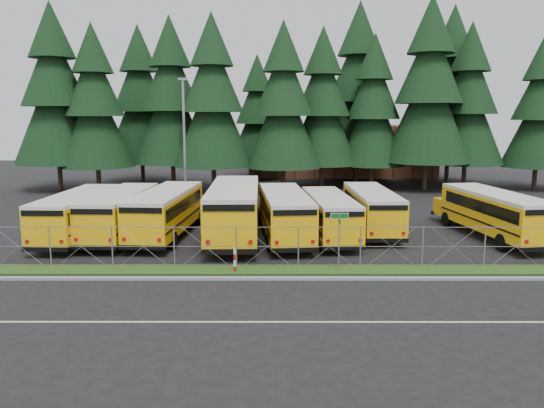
{
  "coord_description": "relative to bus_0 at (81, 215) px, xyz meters",
  "views": [
    {
      "loc": [
        -2.24,
        -25.85,
        7.27
      ],
      "look_at": [
        -2.28,
        4.0,
        2.24
      ],
      "focal_mm": 35.0,
      "sensor_mm": 36.0,
      "label": 1
    }
  ],
  "objects": [
    {
      "name": "grass_verge",
      "position": [
        13.67,
        -6.77,
        -1.34
      ],
      "size": [
        50.0,
        1.4,
        0.06
      ],
      "primitive_type": "cube",
      "color": "#204213",
      "rests_on": "ground"
    },
    {
      "name": "striped_bollard",
      "position": [
        9.66,
        -7.07,
        -0.77
      ],
      "size": [
        0.11,
        0.11,
        1.2
      ],
      "primitive_type": "cylinder",
      "color": "#B20C0C",
      "rests_on": "ground"
    },
    {
      "name": "bus_0",
      "position": [
        0.0,
        0.0,
        0.0
      ],
      "size": [
        2.81,
        10.49,
        2.73
      ],
      "primitive_type": null,
      "rotation": [
        0.0,
        0.0,
        -0.03
      ],
      "color": "#FFA908",
      "rests_on": "ground"
    },
    {
      "name": "conifer_0",
      "position": [
        -9.42,
        20.69,
        7.56
      ],
      "size": [
        8.07,
        8.07,
        17.85
      ],
      "primitive_type": null,
      "color": "black",
      "rests_on": "ground"
    },
    {
      "name": "conifer_13",
      "position": [
        30.2,
        25.98,
        7.9
      ],
      "size": [
        8.38,
        8.38,
        18.52
      ],
      "primitive_type": null,
      "color": "black",
      "rests_on": "ground"
    },
    {
      "name": "conifer_5",
      "position": [
        16.37,
        22.47,
        6.56
      ],
      "size": [
        7.17,
        7.17,
        15.85
      ],
      "primitive_type": null,
      "color": "black",
      "rests_on": "ground"
    },
    {
      "name": "ground",
      "position": [
        13.67,
        -5.07,
        -1.37
      ],
      "size": [
        120.0,
        120.0,
        0.0
      ],
      "primitive_type": "plane",
      "color": "black",
      "rests_on": "ground"
    },
    {
      "name": "road_lane_line",
      "position": [
        13.67,
        -13.07,
        -1.36
      ],
      "size": [
        50.0,
        0.12,
        0.01
      ],
      "primitive_type": "cube",
      "color": "beige",
      "rests_on": "ground"
    },
    {
      "name": "conifer_12",
      "position": [
        20.59,
        26.89,
        8.18
      ],
      "size": [
        8.63,
        8.63,
        19.08
      ],
      "primitive_type": null,
      "color": "black",
      "rests_on": "ground"
    },
    {
      "name": "bus_3",
      "position": [
        9.16,
        0.03,
        0.24
      ],
      "size": [
        3.16,
        12.27,
        3.2
      ],
      "primitive_type": null,
      "rotation": [
        0.0,
        0.0,
        0.02
      ],
      "color": "#FFA908",
      "rests_on": "ground"
    },
    {
      "name": "chainlink_fence",
      "position": [
        13.67,
        -6.07,
        -0.37
      ],
      "size": [
        44.0,
        0.1,
        2.0
      ],
      "primitive_type": null,
      "color": "#94979D",
      "rests_on": "ground"
    },
    {
      "name": "conifer_10",
      "position": [
        -3.04,
        27.79,
        7.07
      ],
      "size": [
        7.63,
        7.63,
        16.87
      ],
      "primitive_type": null,
      "color": "black",
      "rests_on": "ground"
    },
    {
      "name": "conifer_11",
      "position": [
        9.7,
        29.33,
        5.61
      ],
      "size": [
        6.31,
        6.31,
        13.95
      ],
      "primitive_type": null,
      "color": "black",
      "rests_on": "ground"
    },
    {
      "name": "conifer_1",
      "position": [
        -5.47,
        20.14,
        6.55
      ],
      "size": [
        7.16,
        7.16,
        15.83
      ],
      "primitive_type": null,
      "color": "black",
      "rests_on": "ground"
    },
    {
      "name": "conifer_4",
      "position": [
        12.43,
        19.43,
        6.58
      ],
      "size": [
        7.19,
        7.19,
        15.9
      ],
      "primitive_type": null,
      "color": "black",
      "rests_on": "ground"
    },
    {
      "name": "bus_5",
      "position": [
        14.77,
        0.16,
        -0.08
      ],
      "size": [
        3.07,
        9.97,
        2.58
      ],
      "primitive_type": null,
      "rotation": [
        0.0,
        0.0,
        0.08
      ],
      "color": "#FFA908",
      "rests_on": "ground"
    },
    {
      "name": "brick_building",
      "position": [
        19.67,
        34.93,
        1.63
      ],
      "size": [
        22.0,
        10.0,
        6.0
      ],
      "primitive_type": "cube",
      "color": "brown",
      "rests_on": "ground"
    },
    {
      "name": "conifer_8",
      "position": [
        30.84,
        22.53,
        6.77
      ],
      "size": [
        7.36,
        7.36,
        16.27
      ],
      "primitive_type": null,
      "color": "black",
      "rests_on": "ground"
    },
    {
      "name": "conifer_7",
      "position": [
        26.43,
        21.01,
        7.87
      ],
      "size": [
        8.35,
        8.35,
        18.47
      ],
      "primitive_type": null,
      "color": "black",
      "rests_on": "ground"
    },
    {
      "name": "bus_1",
      "position": [
        2.39,
        0.38,
        0.01
      ],
      "size": [
        2.88,
        10.58,
        2.75
      ],
      "primitive_type": null,
      "rotation": [
        0.0,
        0.0,
        -0.04
      ],
      "color": "#FFA908",
      "rests_on": "ground"
    },
    {
      "name": "light_standard",
      "position": [
        4.36,
        11.68,
        4.14
      ],
      "size": [
        0.7,
        0.35,
        10.14
      ],
      "color": "#94979D",
      "rests_on": "ground"
    },
    {
      "name": "curb",
      "position": [
        13.67,
        -8.17,
        -1.31
      ],
      "size": [
        50.0,
        0.25,
        0.12
      ],
      "primitive_type": "cube",
      "color": "gray",
      "rests_on": "ground"
    },
    {
      "name": "conifer_3",
      "position": [
        5.79,
        19.52,
        6.96
      ],
      "size": [
        7.53,
        7.53,
        16.66
      ],
      "primitive_type": null,
      "color": "black",
      "rests_on": "ground"
    },
    {
      "name": "conifer_9",
      "position": [
        37.39,
        21.26,
        6.14
      ],
      "size": [
        6.78,
        6.78,
        15.0
      ],
      "primitive_type": null,
      "color": "black",
      "rests_on": "ground"
    },
    {
      "name": "bus_4",
      "position": [
        12.11,
        -0.06,
        0.04
      ],
      "size": [
        3.46,
        10.87,
        2.8
      ],
      "primitive_type": null,
      "rotation": [
        0.0,
        0.0,
        0.09
      ],
      "color": "#FFA908",
      "rests_on": "ground"
    },
    {
      "name": "conifer_6",
      "position": [
        21.46,
        22.63,
        6.23
      ],
      "size": [
        6.87,
        6.87,
        15.2
      ],
      "primitive_type": null,
      "color": "black",
      "rests_on": "ground"
    },
    {
      "name": "conifer_2",
      "position": [
        1.35,
        22.51,
        7.09
      ],
      "size": [
        7.64,
        7.64,
        16.91
      ],
      "primitive_type": null,
      "color": "black",
      "rests_on": "ground"
    },
    {
      "name": "bus_east",
      "position": [
        24.47,
        0.08,
        0.03
      ],
      "size": [
        3.95,
        10.88,
        2.79
      ],
      "primitive_type": null,
      "rotation": [
        0.0,
        0.0,
        0.14
      ],
      "color": "#FFA908",
      "rests_on": "ground"
    },
    {
      "name": "bus_6",
      "position": [
        17.6,
        1.89,
        -0.04
      ],
      "size": [
        2.57,
        10.15,
        2.65
      ],
      "primitive_type": null,
      "rotation": [
        0.0,
        0.0,
        0.02
      ],
      "color": "#FFA908",
      "rests_on": "ground"
    },
    {
      "name": "bus_2",
      "position": [
        5.1,
        0.47,
        0.05
      ],
      "size": [
        3.4,
        10.98,
        2.83
      ],
      "primitive_type": null,
      "rotation": [
        0.0,
        0.0,
        -0.08
      ],
      "color": "#FFA908",
      "rests_on": "ground"
    },
    {
      "name": "street_sign",
      "position": [
        14.51,
        -6.97,
        0.67
      ],
      "size": [
        0.84,
        0.55,
        2.81
      ],
      "color": "#94979D",
      "rests_on": "ground"
    }
  ]
}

